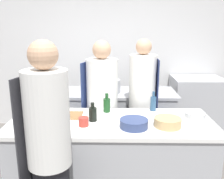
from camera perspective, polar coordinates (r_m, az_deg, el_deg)
name	(u,v)px	position (r m, az deg, el deg)	size (l,w,h in m)	color
wall_back	(114,52)	(4.60, 0.40, 8.59)	(8.00, 0.06, 2.80)	silver
prep_counter	(111,159)	(2.82, -0.13, -15.65)	(2.14, 0.84, 0.90)	#A8AAAF
pass_counter	(100,119)	(3.92, -2.74, -6.79)	(2.30, 0.70, 0.90)	#A8AAAF
oven_range	(196,106)	(4.61, 18.61, -3.59)	(0.84, 0.69, 1.00)	#A8AAAF
chef_at_prep_near	(49,154)	(2.05, -14.14, -14.11)	(0.38, 0.36, 1.77)	black
chef_at_stove	(142,104)	(3.33, 6.93, -3.32)	(0.36, 0.35, 1.71)	black
chef_at_pass_far	(102,108)	(3.21, -2.30, -4.19)	(0.45, 0.43, 1.69)	black
bottle_olive_oil	(153,103)	(2.95, 9.40, -3.09)	(0.07, 0.07, 0.23)	#2D5175
bottle_vinegar	(93,114)	(2.61, -4.41, -5.54)	(0.08, 0.08, 0.20)	black
bottle_wine	(53,124)	(2.38, -13.30, -7.66)	(0.09, 0.09, 0.22)	#B2A84C
bottle_cooking_oil	(107,105)	(2.87, -1.20, -3.46)	(0.08, 0.08, 0.22)	#19471E
bottle_sauce	(44,114)	(2.64, -15.37, -5.39)	(0.07, 0.07, 0.24)	silver
bottle_water	(23,112)	(2.81, -19.73, -4.95)	(0.07, 0.07, 0.20)	#5B2319
bowl_mixing_large	(134,123)	(2.46, 5.02, -7.73)	(0.28, 0.28, 0.08)	navy
bowl_prep_small	(168,122)	(2.53, 12.59, -7.31)	(0.27, 0.27, 0.09)	tan
bowl_ceramic_blue	(195,115)	(2.87, 18.49, -5.51)	(0.22, 0.22, 0.05)	#B7BABC
cup	(84,122)	(2.50, -6.50, -7.31)	(0.10, 0.10, 0.09)	#B2382D
cutting_board	(64,115)	(2.82, -10.88, -5.80)	(0.39, 0.25, 0.01)	olive
stockpot	(110,86)	(3.71, -0.40, 0.81)	(0.30, 0.30, 0.19)	#A8AAAF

